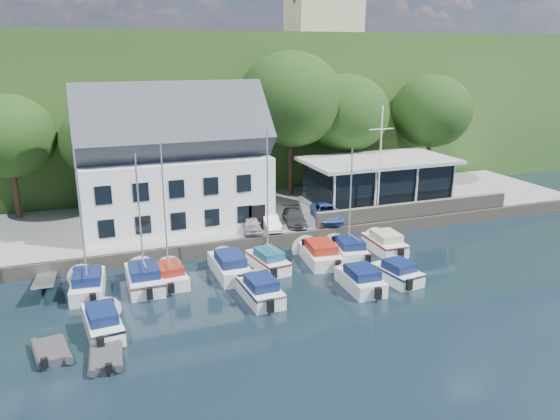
{
  "coord_description": "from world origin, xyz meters",
  "views": [
    {
      "loc": [
        -13.79,
        -25.38,
        14.3
      ],
      "look_at": [
        -0.94,
        9.0,
        3.52
      ],
      "focal_mm": 35.0,
      "sensor_mm": 36.0,
      "label": 1
    }
  ],
  "objects_px": {
    "boat_r2_3": "(360,277)",
    "boat_r1_7": "(385,241)",
    "car_silver": "(251,224)",
    "boat_r2_4": "(397,271)",
    "car_blue": "(327,212)",
    "boat_r1_2": "(165,221)",
    "dinghy_1": "(106,356)",
    "dinghy_0": "(51,350)",
    "boat_r1_5": "(319,251)",
    "boat_r1_4": "(268,207)",
    "boat_r1_0": "(81,221)",
    "car_white": "(270,222)",
    "flagpole": "(380,163)",
    "boat_r1_3": "(229,264)",
    "club_pavilion": "(378,181)",
    "boat_r2_0": "(102,319)",
    "boat_r2_2": "(260,288)",
    "boat_r1_1": "(140,216)",
    "car_dgrey": "(294,217)",
    "harbor_building": "(173,170)"
  },
  "relations": [
    {
      "from": "car_blue",
      "to": "dinghy_0",
      "type": "relative_size",
      "value": 1.47
    },
    {
      "from": "boat_r2_2",
      "to": "harbor_building",
      "type": "bearing_deg",
      "value": 97.93
    },
    {
      "from": "boat_r1_7",
      "to": "dinghy_1",
      "type": "distance_m",
      "value": 21.97
    },
    {
      "from": "harbor_building",
      "to": "car_blue",
      "type": "xyz_separation_m",
      "value": [
        11.61,
        -3.53,
        -3.65
      ]
    },
    {
      "from": "harbor_building",
      "to": "boat_r2_4",
      "type": "xyz_separation_m",
      "value": [
        11.62,
        -14.13,
        -4.64
      ]
    },
    {
      "from": "car_silver",
      "to": "boat_r1_5",
      "type": "distance_m",
      "value": 6.27
    },
    {
      "from": "car_dgrey",
      "to": "flagpole",
      "type": "relative_size",
      "value": 0.42
    },
    {
      "from": "car_dgrey",
      "to": "boat_r1_3",
      "type": "bearing_deg",
      "value": -128.21
    },
    {
      "from": "dinghy_0",
      "to": "boat_r2_0",
      "type": "bearing_deg",
      "value": 22.23
    },
    {
      "from": "boat_r1_5",
      "to": "dinghy_1",
      "type": "xyz_separation_m",
      "value": [
        -14.89,
        -8.23,
        -0.44
      ]
    },
    {
      "from": "boat_r2_2",
      "to": "dinghy_0",
      "type": "bearing_deg",
      "value": -170.66
    },
    {
      "from": "boat_r1_4",
      "to": "boat_r2_0",
      "type": "distance_m",
      "value": 12.7
    },
    {
      "from": "car_blue",
      "to": "boat_r1_2",
      "type": "distance_m",
      "value": 15.15
    },
    {
      "from": "boat_r1_1",
      "to": "boat_r2_3",
      "type": "xyz_separation_m",
      "value": [
        12.56,
        -4.98,
        -3.89
      ]
    },
    {
      "from": "club_pavilion",
      "to": "dinghy_1",
      "type": "xyz_separation_m",
      "value": [
        -24.54,
        -17.03,
        -2.73
      ]
    },
    {
      "from": "harbor_building",
      "to": "boat_r2_4",
      "type": "bearing_deg",
      "value": -50.57
    },
    {
      "from": "boat_r1_2",
      "to": "boat_r1_5",
      "type": "relative_size",
      "value": 1.3
    },
    {
      "from": "car_blue",
      "to": "boat_r1_5",
      "type": "relative_size",
      "value": 0.65
    },
    {
      "from": "car_blue",
      "to": "boat_r1_5",
      "type": "height_order",
      "value": "car_blue"
    },
    {
      "from": "boat_r2_2",
      "to": "dinghy_1",
      "type": "xyz_separation_m",
      "value": [
        -9.05,
        -3.91,
        -0.44
      ]
    },
    {
      "from": "flagpole",
      "to": "boat_r1_3",
      "type": "xyz_separation_m",
      "value": [
        -13.93,
        -4.84,
        -4.81
      ]
    },
    {
      "from": "car_white",
      "to": "dinghy_0",
      "type": "relative_size",
      "value": 1.2
    },
    {
      "from": "boat_r2_3",
      "to": "boat_r1_7",
      "type": "bearing_deg",
      "value": 49.15
    },
    {
      "from": "boat_r1_5",
      "to": "boat_r2_2",
      "type": "distance_m",
      "value": 7.27
    },
    {
      "from": "boat_r1_4",
      "to": "dinghy_0",
      "type": "height_order",
      "value": "boat_r1_4"
    },
    {
      "from": "boat_r1_0",
      "to": "boat_r2_0",
      "type": "relative_size",
      "value": 1.56
    },
    {
      "from": "dinghy_1",
      "to": "car_white",
      "type": "bearing_deg",
      "value": 49.44
    },
    {
      "from": "harbor_building",
      "to": "car_white",
      "type": "relative_size",
      "value": 4.31
    },
    {
      "from": "boat_r1_2",
      "to": "dinghy_1",
      "type": "bearing_deg",
      "value": -122.8
    },
    {
      "from": "boat_r1_4",
      "to": "boat_r1_7",
      "type": "relative_size",
      "value": 1.57
    },
    {
      "from": "boat_r1_0",
      "to": "boat_r1_3",
      "type": "distance_m",
      "value": 9.65
    },
    {
      "from": "club_pavilion",
      "to": "boat_r1_0",
      "type": "bearing_deg",
      "value": -160.96
    },
    {
      "from": "boat_r1_4",
      "to": "car_silver",
      "type": "bearing_deg",
      "value": 76.01
    },
    {
      "from": "club_pavilion",
      "to": "car_white",
      "type": "distance_m",
      "value": 12.05
    },
    {
      "from": "boat_r1_0",
      "to": "boat_r1_7",
      "type": "bearing_deg",
      "value": 5.83
    },
    {
      "from": "car_white",
      "to": "flagpole",
      "type": "relative_size",
      "value": 0.36
    },
    {
      "from": "boat_r2_4",
      "to": "car_blue",
      "type": "bearing_deg",
      "value": 81.33
    },
    {
      "from": "car_silver",
      "to": "boat_r2_4",
      "type": "relative_size",
      "value": 0.72
    },
    {
      "from": "car_dgrey",
      "to": "dinghy_0",
      "type": "xyz_separation_m",
      "value": [
        -17.76,
        -12.51,
        -1.23
      ]
    },
    {
      "from": "car_silver",
      "to": "boat_r2_2",
      "type": "height_order",
      "value": "car_silver"
    },
    {
      "from": "boat_r2_2",
      "to": "car_silver",
      "type": "bearing_deg",
      "value": 72.85
    },
    {
      "from": "boat_r1_1",
      "to": "boat_r2_3",
      "type": "relative_size",
      "value": 1.72
    },
    {
      "from": "boat_r1_4",
      "to": "boat_r2_0",
      "type": "relative_size",
      "value": 1.48
    },
    {
      "from": "car_blue",
      "to": "dinghy_1",
      "type": "height_order",
      "value": "car_blue"
    },
    {
      "from": "boat_r1_0",
      "to": "car_silver",
      "type": "bearing_deg",
      "value": 28.52
    },
    {
      "from": "boat_r1_5",
      "to": "boat_r2_0",
      "type": "xyz_separation_m",
      "value": [
        -14.84,
        -5.13,
        -0.02
      ]
    },
    {
      "from": "boat_r1_4",
      "to": "boat_r1_7",
      "type": "distance_m",
      "value": 9.89
    },
    {
      "from": "boat_r1_2",
      "to": "boat_r1_5",
      "type": "bearing_deg",
      "value": -4.97
    },
    {
      "from": "boat_r2_0",
      "to": "boat_r1_5",
      "type": "bearing_deg",
      "value": 13.54
    },
    {
      "from": "club_pavilion",
      "to": "car_dgrey",
      "type": "bearing_deg",
      "value": -161.89
    }
  ]
}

